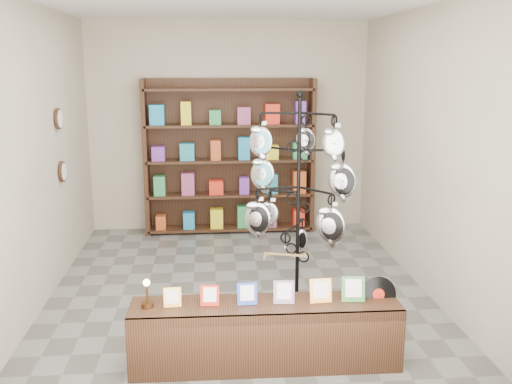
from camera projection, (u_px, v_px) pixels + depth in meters
ground at (239, 291)px, 6.16m from camera, size 5.00×5.00×0.00m
room_envelope at (238, 120)px, 5.75m from camera, size 5.00×5.00×5.00m
display_tree at (298, 188)px, 5.43m from camera, size 1.17×1.17×2.17m
front_shelf at (265, 334)px, 4.62m from camera, size 2.17×0.47×0.77m
back_shelving at (230, 161)px, 8.16m from camera, size 2.42×0.36×2.20m
wall_clocks at (61, 145)px, 6.44m from camera, size 0.03×0.24×0.84m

